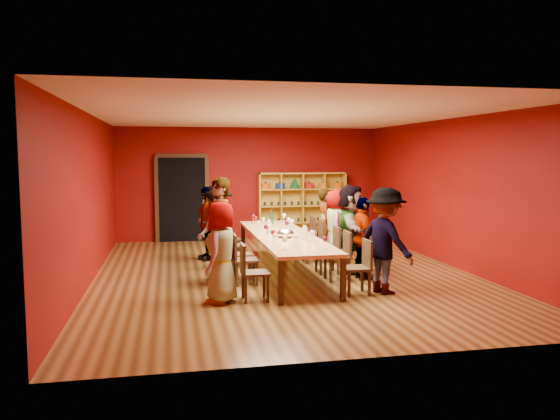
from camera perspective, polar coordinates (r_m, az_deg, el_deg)
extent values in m
cube|color=#4E3214|center=(10.53, 0.36, -6.68)|extent=(7.10, 9.10, 0.02)
cube|color=#600604|center=(14.74, -3.21, 2.77)|extent=(7.10, 0.02, 3.00)
cube|color=#600604|center=(5.98, 9.18, -1.51)|extent=(7.10, 0.02, 3.00)
cube|color=#600604|center=(10.19, -19.35, 1.18)|extent=(0.02, 9.10, 3.00)
cube|color=#600604|center=(11.54, 17.69, 1.72)|extent=(0.02, 9.10, 3.00)
cube|color=white|center=(10.31, 0.37, 9.94)|extent=(7.10, 9.10, 0.02)
cube|color=tan|center=(10.39, 0.36, -2.75)|extent=(1.10, 4.50, 0.06)
cube|color=black|center=(8.28, 0.09, -7.57)|extent=(0.08, 0.08, 0.69)
cube|color=black|center=(12.49, -3.88, -3.08)|extent=(0.08, 0.08, 0.69)
cube|color=black|center=(8.52, 6.61, -7.23)|extent=(0.08, 0.08, 0.69)
cube|color=black|center=(12.65, 0.53, -2.96)|extent=(0.08, 0.08, 0.69)
cube|color=black|center=(14.55, -10.19, 1.08)|extent=(1.20, 0.14, 2.20)
cube|color=black|center=(14.44, -10.27, 5.61)|extent=(1.32, 0.06, 0.10)
cube|color=black|center=(14.49, -12.76, 1.01)|extent=(0.10, 0.06, 2.20)
cube|color=black|center=(14.51, -7.62, 1.10)|extent=(0.10, 0.06, 2.20)
cube|color=gold|center=(14.59, -2.21, 0.39)|extent=(0.04, 0.40, 1.80)
cube|color=gold|center=(15.15, 6.64, 0.55)|extent=(0.04, 0.40, 1.80)
cube|color=gold|center=(14.77, 2.31, 3.87)|extent=(2.40, 0.40, 0.04)
cube|color=gold|center=(14.93, 2.28, -2.90)|extent=(2.40, 0.40, 0.04)
cube|color=gold|center=(15.01, 2.12, 0.53)|extent=(2.40, 0.02, 1.80)
cube|color=gold|center=(14.87, 2.29, -1.26)|extent=(2.36, 0.38, 0.03)
cube|color=gold|center=(14.83, 2.30, 0.47)|extent=(2.36, 0.38, 0.03)
cube|color=gold|center=(14.79, 2.30, 2.21)|extent=(2.36, 0.38, 0.03)
cube|color=gold|center=(14.70, 0.02, 0.43)|extent=(0.03, 0.38, 1.76)
cube|color=gold|center=(14.83, 2.30, 0.47)|extent=(0.03, 0.38, 1.76)
cube|color=gold|center=(14.98, 4.53, 0.51)|extent=(0.03, 0.38, 1.76)
cylinder|color=orange|center=(14.58, -1.52, 2.51)|extent=(0.26, 0.26, 0.15)
sphere|color=black|center=(14.58, -1.52, 2.89)|extent=(0.05, 0.05, 0.05)
cylinder|color=navy|center=(14.66, 0.02, 2.53)|extent=(0.26, 0.26, 0.15)
sphere|color=black|center=(14.65, 0.02, 2.90)|extent=(0.05, 0.05, 0.05)
cylinder|color=#18602D|center=(14.74, 1.55, 2.41)|extent=(0.26, 0.26, 0.08)
cone|color=#18602D|center=(14.74, 1.55, 2.99)|extent=(0.24, 0.24, 0.22)
cylinder|color=red|center=(14.84, 3.06, 2.56)|extent=(0.26, 0.26, 0.15)
sphere|color=black|center=(14.83, 3.06, 2.93)|extent=(0.05, 0.05, 0.05)
cylinder|color=orange|center=(14.94, 4.54, 2.57)|extent=(0.26, 0.26, 0.15)
sphere|color=black|center=(14.94, 4.55, 2.94)|extent=(0.05, 0.05, 0.05)
cylinder|color=orange|center=(15.05, 6.01, 2.58)|extent=(0.26, 0.26, 0.15)
sphere|color=black|center=(15.05, 6.01, 2.94)|extent=(0.05, 0.05, 0.05)
cylinder|color=black|center=(14.66, -1.59, -1.10)|extent=(0.07, 0.07, 0.10)
cylinder|color=black|center=(14.69, -0.88, -1.08)|extent=(0.07, 0.07, 0.10)
cylinder|color=black|center=(14.73, -0.17, -1.07)|extent=(0.07, 0.07, 0.10)
cylinder|color=black|center=(14.76, 0.54, -1.05)|extent=(0.07, 0.07, 0.10)
cylinder|color=black|center=(14.80, 1.24, -1.03)|extent=(0.07, 0.07, 0.10)
cylinder|color=black|center=(14.84, 1.93, -1.02)|extent=(0.07, 0.07, 0.10)
cylinder|color=black|center=(14.89, 2.63, -1.00)|extent=(0.07, 0.07, 0.10)
cylinder|color=black|center=(14.93, 3.32, -0.98)|extent=(0.07, 0.07, 0.10)
cylinder|color=black|center=(14.98, 4.00, -0.97)|extent=(0.07, 0.07, 0.10)
cylinder|color=black|center=(15.03, 4.68, -0.95)|extent=(0.07, 0.07, 0.10)
cylinder|color=black|center=(15.08, 5.36, -0.93)|extent=(0.07, 0.07, 0.10)
cylinder|color=black|center=(15.14, 6.03, -0.92)|extent=(0.07, 0.07, 0.10)
cylinder|color=black|center=(14.61, -1.59, 0.65)|extent=(0.07, 0.07, 0.10)
cylinder|color=black|center=(14.65, -0.88, 0.66)|extent=(0.07, 0.07, 0.10)
cylinder|color=black|center=(14.68, -0.17, 0.68)|extent=(0.07, 0.07, 0.10)
cylinder|color=black|center=(14.72, 0.54, 0.69)|extent=(0.07, 0.07, 0.10)
cylinder|color=black|center=(14.76, 1.24, 0.70)|extent=(0.07, 0.07, 0.10)
cylinder|color=black|center=(14.80, 1.94, 0.71)|extent=(0.07, 0.07, 0.10)
cylinder|color=black|center=(14.84, 2.63, 0.72)|extent=(0.07, 0.07, 0.10)
cylinder|color=black|center=(14.89, 3.33, 0.74)|extent=(0.07, 0.07, 0.10)
cylinder|color=black|center=(14.94, 4.01, 0.75)|extent=(0.07, 0.07, 0.10)
cylinder|color=black|center=(14.99, 4.69, 0.76)|extent=(0.07, 0.07, 0.10)
cylinder|color=black|center=(15.04, 5.37, 0.77)|extent=(0.07, 0.07, 0.10)
cylinder|color=black|center=(15.09, 6.04, 0.78)|extent=(0.07, 0.07, 0.10)
cube|color=black|center=(8.53, -2.62, -6.60)|extent=(0.42, 0.42, 0.04)
cube|color=black|center=(8.45, -3.91, -5.06)|extent=(0.04, 0.40, 0.44)
cube|color=black|center=(8.39, -3.60, -8.39)|extent=(0.04, 0.04, 0.41)
cube|color=black|center=(8.44, -1.29, -8.29)|extent=(0.04, 0.04, 0.41)
cube|color=black|center=(8.72, -3.90, -7.85)|extent=(0.04, 0.04, 0.41)
cube|color=black|center=(8.77, -1.68, -7.76)|extent=(0.04, 0.04, 0.41)
imported|color=#C78692|center=(8.40, -6.14, -4.42)|extent=(0.69, 0.86, 1.55)
cube|color=black|center=(9.58, -3.61, -5.25)|extent=(0.42, 0.42, 0.04)
cube|color=black|center=(9.51, -4.76, -3.86)|extent=(0.04, 0.40, 0.44)
cube|color=black|center=(9.44, -4.50, -6.81)|extent=(0.04, 0.04, 0.41)
cube|color=black|center=(9.48, -2.44, -6.74)|extent=(0.04, 0.04, 0.41)
cube|color=black|center=(9.77, -4.74, -6.39)|extent=(0.04, 0.04, 0.41)
cube|color=black|center=(9.81, -2.75, -6.32)|extent=(0.04, 0.04, 0.41)
imported|color=#5275AA|center=(9.44, -6.36, -2.29)|extent=(0.61, 0.76, 1.88)
cube|color=black|center=(10.11, -4.04, -4.67)|extent=(0.42, 0.42, 0.04)
cube|color=black|center=(10.05, -5.12, -3.35)|extent=(0.04, 0.40, 0.44)
cube|color=black|center=(9.97, -4.88, -6.14)|extent=(0.04, 0.04, 0.41)
cube|color=black|center=(10.01, -2.93, -6.07)|extent=(0.04, 0.04, 0.41)
cube|color=black|center=(10.30, -5.09, -5.76)|extent=(0.04, 0.04, 0.41)
cube|color=black|center=(10.34, -3.21, -5.70)|extent=(0.04, 0.04, 0.41)
imported|color=#121734|center=(10.00, -6.77, -2.51)|extent=(0.50, 0.84, 1.65)
cube|color=black|center=(11.11, -4.71, -3.73)|extent=(0.42, 0.42, 0.04)
cube|color=black|center=(11.06, -5.70, -2.53)|extent=(0.04, 0.40, 0.44)
cube|color=black|center=(10.97, -5.49, -5.06)|extent=(0.04, 0.04, 0.41)
cube|color=black|center=(11.01, -3.72, -5.01)|extent=(0.04, 0.04, 0.41)
cube|color=black|center=(11.30, -5.66, -4.74)|extent=(0.04, 0.04, 0.41)
cube|color=black|center=(11.34, -3.95, -4.69)|extent=(0.04, 0.04, 0.41)
imported|color=#4B4B50|center=(11.02, -6.55, -1.66)|extent=(0.61, 1.15, 1.68)
cube|color=black|center=(11.96, -5.19, -3.07)|extent=(0.42, 0.42, 0.04)
cube|color=black|center=(11.91, -6.11, -1.95)|extent=(0.04, 0.40, 0.44)
cube|color=black|center=(11.81, -5.92, -4.29)|extent=(0.04, 0.04, 0.41)
cube|color=black|center=(11.85, -4.28, -4.25)|extent=(0.04, 0.04, 0.41)
cube|color=black|center=(12.15, -6.07, -4.02)|extent=(0.04, 0.04, 0.41)
cube|color=black|center=(12.18, -4.47, -3.98)|extent=(0.04, 0.04, 0.41)
imported|color=#C2828A|center=(11.87, -7.61, -1.38)|extent=(0.76, 1.03, 1.59)
cube|color=black|center=(8.96, 7.94, -6.05)|extent=(0.42, 0.42, 0.04)
cube|color=black|center=(8.98, 9.11, -4.48)|extent=(0.04, 0.40, 0.44)
cube|color=black|center=(8.80, 7.24, -7.76)|extent=(0.04, 0.04, 0.41)
cube|color=black|center=(8.91, 9.33, -7.62)|extent=(0.04, 0.04, 0.41)
cube|color=black|center=(9.11, 6.55, -7.28)|extent=(0.04, 0.04, 0.41)
cube|color=black|center=(9.22, 8.58, -7.15)|extent=(0.04, 0.04, 0.41)
imported|color=#141A38|center=(9.06, 10.96, -3.16)|extent=(0.85, 1.21, 1.73)
cube|color=black|center=(9.91, 5.98, -4.89)|extent=(0.42, 0.42, 0.04)
cube|color=black|center=(9.93, 7.05, -3.48)|extent=(0.04, 0.40, 0.44)
cube|color=black|center=(9.75, 5.31, -6.41)|extent=(0.04, 0.04, 0.41)
cube|color=black|center=(9.85, 7.22, -6.31)|extent=(0.04, 0.04, 0.41)
cube|color=black|center=(10.07, 4.75, -6.02)|extent=(0.04, 0.04, 0.41)
cube|color=black|center=(10.17, 6.60, -5.92)|extent=(0.04, 0.04, 0.41)
imported|color=#161C3D|center=(10.01, 8.62, -2.96)|extent=(0.42, 0.89, 1.50)
cube|color=black|center=(10.51, 4.95, -4.27)|extent=(0.42, 0.42, 0.04)
cube|color=black|center=(10.53, 5.95, -2.95)|extent=(0.04, 0.40, 0.44)
cube|color=black|center=(10.35, 4.30, -5.70)|extent=(0.04, 0.04, 0.41)
cube|color=black|center=(10.44, 6.10, -5.61)|extent=(0.04, 0.04, 0.41)
cube|color=black|center=(10.67, 3.80, -5.35)|extent=(0.04, 0.04, 0.41)
cube|color=black|center=(10.76, 5.56, -5.27)|extent=(0.04, 0.04, 0.41)
imported|color=#567BB1|center=(10.59, 7.38, -1.94)|extent=(0.94, 1.64, 1.70)
cube|color=black|center=(11.55, 3.43, -3.37)|extent=(0.42, 0.42, 0.04)
cube|color=black|center=(11.56, 4.35, -2.16)|extent=(0.04, 0.40, 0.44)
cube|color=black|center=(11.38, 2.81, -4.65)|extent=(0.04, 0.04, 0.41)
cube|color=black|center=(11.47, 4.47, -4.58)|extent=(0.04, 0.04, 0.41)
cube|color=black|center=(11.71, 2.41, -4.36)|extent=(0.04, 0.04, 0.41)
cube|color=black|center=(11.79, 4.02, -4.29)|extent=(0.04, 0.04, 0.41)
imported|color=#46464B|center=(11.64, 5.84, -1.63)|extent=(0.58, 0.83, 1.54)
cube|color=black|center=(12.24, 2.56, -2.85)|extent=(0.42, 0.42, 0.04)
cube|color=black|center=(12.26, 3.43, -1.71)|extent=(0.04, 0.40, 0.44)
cube|color=black|center=(12.07, 1.97, -4.05)|extent=(0.04, 0.04, 0.41)
cube|color=black|center=(12.16, 3.53, -3.99)|extent=(0.04, 0.04, 0.41)
cube|color=black|center=(12.40, 1.61, -3.79)|extent=(0.04, 0.04, 0.41)
cube|color=black|center=(12.48, 3.13, -3.73)|extent=(0.04, 0.04, 0.41)
imported|color=#516EA6|center=(12.32, 4.71, -1.27)|extent=(0.46, 0.59, 1.51)
cylinder|color=silver|center=(11.08, -2.30, -2.05)|extent=(0.06, 0.06, 0.01)
cylinder|color=silver|center=(11.07, -2.30, -1.77)|extent=(0.01, 0.01, 0.10)
ellipsoid|color=#DACB88|center=(11.06, -2.30, -1.34)|extent=(0.07, 0.07, 0.09)
cylinder|color=silver|center=(10.27, -1.47, -2.66)|extent=(0.07, 0.07, 0.01)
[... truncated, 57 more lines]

